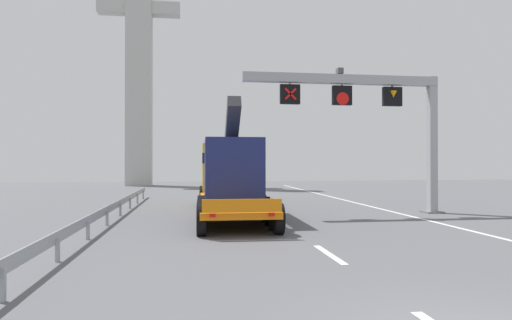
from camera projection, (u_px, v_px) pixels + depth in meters
name	position (u px, v px, depth m)	size (l,w,h in m)	color
lane_markings	(261.00, 209.00, 24.36)	(0.20, 51.48, 0.01)	silver
edge_line_right	(436.00, 222.00, 18.90)	(0.20, 63.00, 0.01)	silver
overhead_lane_gantry	(370.00, 104.00, 22.16)	(10.13, 0.90, 7.18)	#9EA0A5
heavy_haul_truck_orange	(228.00, 173.00, 22.90)	(3.24, 14.10, 5.30)	orange
guardrail_left	(106.00, 212.00, 17.94)	(0.13, 29.94, 0.76)	#999EA3
bridge_pylon_distant	(139.00, 39.00, 49.92)	(9.00, 2.00, 31.97)	#B7B7B2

